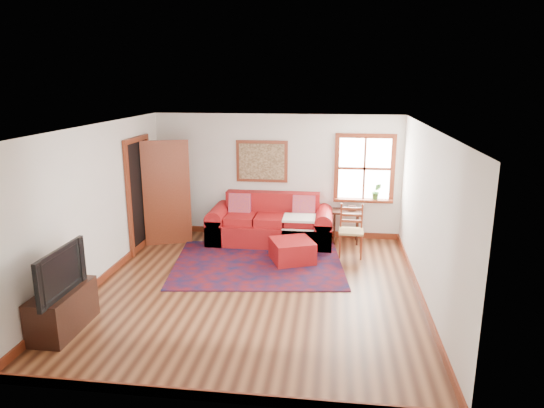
# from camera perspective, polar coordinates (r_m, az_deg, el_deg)

# --- Properties ---
(ground) EXTENTS (5.50, 5.50, 0.00)m
(ground) POSITION_cam_1_polar(r_m,az_deg,el_deg) (7.65, -1.96, -9.94)
(ground) COLOR #442012
(ground) RESTS_ON ground
(room_envelope) EXTENTS (5.04, 5.54, 2.52)m
(room_envelope) POSITION_cam_1_polar(r_m,az_deg,el_deg) (7.14, -2.05, 2.26)
(room_envelope) COLOR silver
(room_envelope) RESTS_ON ground
(window) EXTENTS (1.18, 0.20, 1.38)m
(window) POSITION_cam_1_polar(r_m,az_deg,el_deg) (9.77, 10.97, 3.31)
(window) COLOR white
(window) RESTS_ON ground
(doorway) EXTENTS (0.89, 1.08, 2.14)m
(doorway) POSITION_cam_1_polar(r_m,az_deg,el_deg) (9.52, -13.47, 1.37)
(doorway) COLOR black
(doorway) RESTS_ON ground
(framed_artwork) EXTENTS (1.05, 0.07, 0.85)m
(framed_artwork) POSITION_cam_1_polar(r_m,az_deg,el_deg) (9.83, -1.21, 5.03)
(framed_artwork) COLOR maroon
(framed_artwork) RESTS_ON ground
(persian_rug) EXTENTS (3.20, 2.69, 0.02)m
(persian_rug) POSITION_cam_1_polar(r_m,az_deg,el_deg) (8.62, -1.64, -6.98)
(persian_rug) COLOR #5B0D11
(persian_rug) RESTS_ON ground
(red_leather_sofa) EXTENTS (2.44, 1.01, 0.95)m
(red_leather_sofa) POSITION_cam_1_polar(r_m,az_deg,el_deg) (9.66, -0.11, -2.66)
(red_leather_sofa) COLOR maroon
(red_leather_sofa) RESTS_ON ground
(red_ottoman) EXTENTS (0.91, 0.91, 0.40)m
(red_ottoman) POSITION_cam_1_polar(r_m,az_deg,el_deg) (8.66, 2.39, -5.53)
(red_ottoman) COLOR maroon
(red_ottoman) RESTS_ON ground
(side_table) EXTENTS (0.55, 0.41, 0.66)m
(side_table) POSITION_cam_1_polar(r_m,az_deg,el_deg) (9.68, 8.71, -1.44)
(side_table) COLOR #321810
(side_table) RESTS_ON ground
(ladder_back_chair) EXTENTS (0.45, 0.43, 0.95)m
(ladder_back_chair) POSITION_cam_1_polar(r_m,az_deg,el_deg) (9.00, 9.29, -2.85)
(ladder_back_chair) COLOR tan
(ladder_back_chair) RESTS_ON ground
(media_cabinet) EXTENTS (0.46, 1.02, 0.56)m
(media_cabinet) POSITION_cam_1_polar(r_m,az_deg,el_deg) (6.93, -23.39, -11.37)
(media_cabinet) COLOR #321810
(media_cabinet) RESTS_ON ground
(television) EXTENTS (0.14, 1.05, 0.61)m
(television) POSITION_cam_1_polar(r_m,az_deg,el_deg) (6.59, -24.32, -7.27)
(television) COLOR black
(television) RESTS_ON media_cabinet
(candle_hurricane) EXTENTS (0.12, 0.12, 0.18)m
(candle_hurricane) POSITION_cam_1_polar(r_m,az_deg,el_deg) (7.07, -21.75, -7.47)
(candle_hurricane) COLOR silver
(candle_hurricane) RESTS_ON media_cabinet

